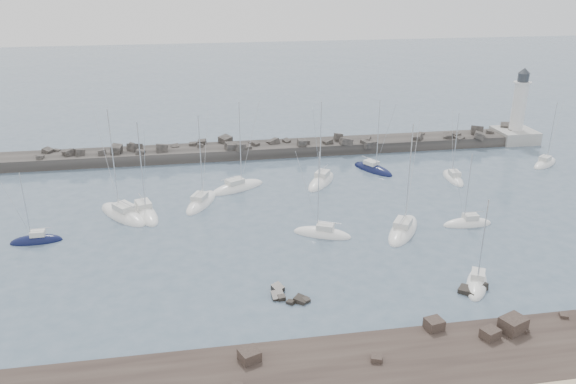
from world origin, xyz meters
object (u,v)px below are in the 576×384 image
object	(u,v)px
sailboat_4	(237,188)
sailboat_5	(322,234)
sailboat_7	(403,231)
sailboat_9	(467,224)
sailboat_12	(545,164)
sailboat_14	(145,214)
sailboat_13	(477,284)
lighthouse	(516,125)
sailboat_10	(453,178)
sailboat_1	(123,215)
sailboat_3	(201,203)
sailboat_2	(36,241)
sailboat_6	(321,182)
sailboat_8	(373,170)

from	to	relation	value
sailboat_4	sailboat_5	bearing A→B (deg)	-62.46
sailboat_7	sailboat_9	size ratio (longest dim) A/B	1.41
sailboat_12	sailboat_14	distance (m)	65.75
sailboat_13	sailboat_14	bearing A→B (deg)	145.53
lighthouse	sailboat_10	distance (m)	27.17
lighthouse	sailboat_4	distance (m)	56.57
lighthouse	sailboat_10	world-z (taller)	lighthouse
sailboat_1	sailboat_3	size ratio (longest dim) A/B	1.15
sailboat_3	sailboat_13	world-z (taller)	sailboat_3
sailboat_10	sailboat_9	bearing A→B (deg)	-108.88
lighthouse	sailboat_12	bearing A→B (deg)	-99.10
sailboat_9	sailboat_12	xyz separation A→B (m)	(23.82, 20.14, 0.00)
sailboat_2	sailboat_9	world-z (taller)	sailboat_9
sailboat_1	sailboat_10	bearing A→B (deg)	6.75
sailboat_10	sailboat_14	size ratio (longest dim) A/B	0.81
sailboat_5	sailboat_13	distance (m)	19.46
sailboat_5	sailboat_13	size ratio (longest dim) A/B	1.08
sailboat_9	sailboat_10	distance (m)	17.04
sailboat_3	sailboat_13	distance (m)	38.59
sailboat_6	sailboat_14	distance (m)	27.14
sailboat_4	sailboat_12	world-z (taller)	sailboat_4
sailboat_1	sailboat_8	size ratio (longest dim) A/B	1.23
sailboat_5	sailboat_12	world-z (taller)	sailboat_5
lighthouse	sailboat_10	bearing A→B (deg)	-139.32
sailboat_4	sailboat_6	size ratio (longest dim) A/B	1.02
sailboat_9	sailboat_1	bearing A→B (deg)	166.89
lighthouse	sailboat_12	size ratio (longest dim) A/B	1.27
sailboat_13	sailboat_12	bearing A→B (deg)	49.03
sailboat_5	sailboat_12	xyz separation A→B (m)	(42.90, 19.90, 0.00)
sailboat_3	sailboat_5	xyz separation A→B (m)	(14.56, -12.50, 0.00)
sailboat_3	sailboat_8	world-z (taller)	sailboat_3
sailboat_2	sailboat_4	size ratio (longest dim) A/B	0.69
lighthouse	sailboat_6	size ratio (longest dim) A/B	1.05
sailboat_9	sailboat_7	bearing A→B (deg)	-176.35
lighthouse	sailboat_6	bearing A→B (deg)	-159.18
sailboat_1	sailboat_9	world-z (taller)	sailboat_1
sailboat_9	sailboat_14	xyz separation A→B (m)	(-41.19, 10.25, 0.01)
sailboat_2	sailboat_10	world-z (taller)	sailboat_10
sailboat_7	sailboat_12	bearing A→B (deg)	32.33
sailboat_8	sailboat_2	bearing A→B (deg)	-159.33
sailboat_10	sailboat_8	bearing A→B (deg)	151.36
sailboat_2	sailboat_3	distance (m)	21.70
sailboat_1	sailboat_7	size ratio (longest dim) A/B	1.05
sailboat_3	sailboat_4	size ratio (longest dim) A/B	0.96
sailboat_8	sailboat_9	world-z (taller)	sailboat_8
sailboat_12	sailboat_14	bearing A→B (deg)	-171.35
sailboat_14	sailboat_2	bearing A→B (deg)	-153.64
sailboat_6	sailboat_10	size ratio (longest dim) A/B	1.22
lighthouse	sailboat_7	size ratio (longest dim) A/B	0.98
lighthouse	sailboat_13	distance (m)	57.46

